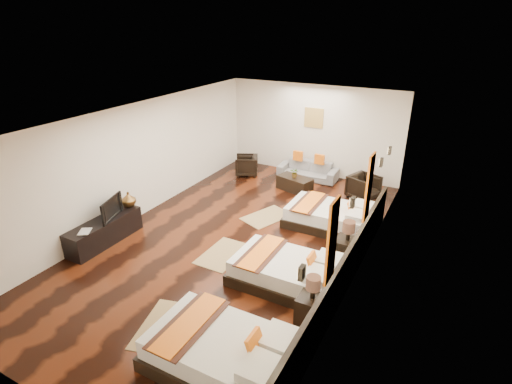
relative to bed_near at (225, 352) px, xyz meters
The scene contains 30 objects.
floor 3.62m from the bed_near, 118.08° to the left, with size 5.50×9.50×0.01m, color black.
ceiling 4.40m from the bed_near, 118.08° to the left, with size 5.50×9.50×0.01m, color white.
back_wall 8.19m from the bed_near, 102.08° to the left, with size 5.50×0.01×2.80m, color silver.
left_wall 5.58m from the bed_near, 144.42° to the left, with size 0.01×9.50×2.80m, color silver.
right_wall 3.53m from the bed_near, 71.69° to the left, with size 0.01×9.50×2.80m, color silver.
headboard_panel 2.59m from the bed_near, 66.96° to the left, with size 0.08×6.60×0.90m, color black.
bed_near is the anchor object (origin of this frame).
bed_mid 2.22m from the bed_near, 90.04° to the left, with size 2.04×1.28×0.78m.
bed_far 4.75m from the bed_near, 90.02° to the left, with size 2.04×1.28×0.78m.
nightstand_a 1.64m from the bed_near, 62.85° to the left, with size 0.45×0.45×0.88m.
nightstand_b 3.54m from the bed_near, 77.79° to the left, with size 0.47×0.47×0.93m.
jute_mat_near 1.35m from the bed_near, 169.63° to the left, with size 0.75×1.20×0.01m, color #9C7E4F.
jute_mat_mid 3.00m from the bed_near, 122.93° to the left, with size 0.75×1.20×0.01m, color #9C7E4F.
jute_mat_far 4.76m from the bed_near, 109.31° to the left, with size 0.75×1.20×0.01m, color #9C7E4F.
tv_console 4.53m from the bed_near, 157.84° to the left, with size 0.50×1.80×0.55m, color black.
tv 4.58m from the bed_near, 155.69° to the left, with size 0.83×0.11×0.48m, color black.
book 4.35m from the bed_near, 165.41° to the left, with size 0.22×0.30×0.03m, color black.
figurine 4.91m from the bed_near, 149.07° to the left, with size 0.34×0.34×0.35m, color brown.
sofa 7.61m from the bed_near, 102.30° to the left, with size 1.82×0.71×0.53m, color slate.
armchair_left 7.65m from the bed_near, 116.89° to the left, with size 0.67×0.69×0.63m, color black.
armchair_right 6.75m from the bed_near, 87.70° to the left, with size 0.71×0.74×0.67m, color black.
coffee_table 6.59m from the bed_near, 104.24° to the left, with size 1.00×0.50×0.40m, color black.
table_plant 6.58m from the bed_near, 104.26° to the left, with size 0.26×0.22×0.28m, color #2B6321.
orange_panel_a 2.17m from the bed_near, 51.14° to the left, with size 0.04×0.40×1.30m, color #D86014.
orange_panel_b 3.90m from the bed_near, 73.48° to the left, with size 0.04×0.40×1.30m, color #D86014.
sconce_near 1.87m from the bed_near, 10.22° to the left, with size 0.07×0.12×0.18m.
sconce_mid 3.02m from the bed_near, 67.07° to the left, with size 0.07×0.12×0.18m.
sconce_far 4.95m from the bed_near, 77.60° to the left, with size 0.07×0.12×0.18m.
sconce_lounge 5.79m from the bed_near, 79.59° to the left, with size 0.07×0.12×0.18m.
gold_artwork 8.23m from the bed_near, 102.11° to the left, with size 0.60×0.04×0.60m, color #AD873F.
Camera 1 is at (4.06, -6.69, 4.60)m, focal length 27.88 mm.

